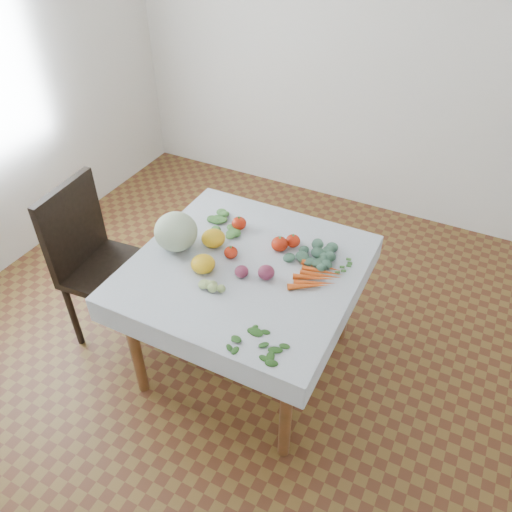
# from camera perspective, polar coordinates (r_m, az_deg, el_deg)

# --- Properties ---
(ground) EXTENTS (4.00, 4.00, 0.00)m
(ground) POSITION_cam_1_polar(r_m,az_deg,el_deg) (3.09, -1.01, -11.83)
(ground) COLOR brown
(back_wall) EXTENTS (4.00, 0.04, 2.70)m
(back_wall) POSITION_cam_1_polar(r_m,az_deg,el_deg) (3.97, 13.41, 22.85)
(back_wall) COLOR white
(back_wall) RESTS_ON ground
(table) EXTENTS (1.00, 1.00, 0.75)m
(table) POSITION_cam_1_polar(r_m,az_deg,el_deg) (2.62, -1.17, -2.78)
(table) COLOR brown
(table) RESTS_ON ground
(tablecloth) EXTENTS (1.12, 1.12, 0.01)m
(tablecloth) POSITION_cam_1_polar(r_m,az_deg,el_deg) (2.55, -1.20, -1.12)
(tablecloth) COLOR silver
(tablecloth) RESTS_ON table
(chair) EXTENTS (0.50, 0.50, 1.02)m
(chair) POSITION_cam_1_polar(r_m,az_deg,el_deg) (3.03, -17.87, 0.06)
(chair) COLOR black
(chair) RESTS_ON ground
(cabbage) EXTENTS (0.26, 0.26, 0.20)m
(cabbage) POSITION_cam_1_polar(r_m,az_deg,el_deg) (2.64, -9.13, 2.77)
(cabbage) COLOR #B0C1A2
(cabbage) RESTS_ON tablecloth
(tomato_a) EXTENTS (0.10, 0.10, 0.07)m
(tomato_a) POSITION_cam_1_polar(r_m,az_deg,el_deg) (2.78, -1.95, 3.75)
(tomato_a) COLOR red
(tomato_a) RESTS_ON tablecloth
(tomato_b) EXTENTS (0.10, 0.10, 0.07)m
(tomato_b) POSITION_cam_1_polar(r_m,az_deg,el_deg) (2.66, 4.24, 1.73)
(tomato_b) COLOR red
(tomato_b) RESTS_ON tablecloth
(tomato_c) EXTENTS (0.12, 0.12, 0.08)m
(tomato_c) POSITION_cam_1_polar(r_m,az_deg,el_deg) (2.63, 2.72, 1.38)
(tomato_c) COLOR red
(tomato_c) RESTS_ON tablecloth
(tomato_d) EXTENTS (0.09, 0.09, 0.06)m
(tomato_d) POSITION_cam_1_polar(r_m,az_deg,el_deg) (2.58, -2.89, 0.41)
(tomato_d) COLOR red
(tomato_d) RESTS_ON tablecloth
(heirloom_back) EXTENTS (0.17, 0.17, 0.09)m
(heirloom_back) POSITION_cam_1_polar(r_m,az_deg,el_deg) (2.66, -4.89, 2.03)
(heirloom_back) COLOR gold
(heirloom_back) RESTS_ON tablecloth
(heirloom_front) EXTENTS (0.15, 0.15, 0.09)m
(heirloom_front) POSITION_cam_1_polar(r_m,az_deg,el_deg) (2.50, -6.07, -0.90)
(heirloom_front) COLOR gold
(heirloom_front) RESTS_ON tablecloth
(onion_a) EXTENTS (0.09, 0.09, 0.06)m
(onion_a) POSITION_cam_1_polar(r_m,az_deg,el_deg) (2.47, -1.66, -1.78)
(onion_a) COLOR #5B1A36
(onion_a) RESTS_ON tablecloth
(onion_b) EXTENTS (0.09, 0.09, 0.07)m
(onion_b) POSITION_cam_1_polar(r_m,az_deg,el_deg) (2.45, 1.17, -1.88)
(onion_b) COLOR #5B1A36
(onion_b) RESTS_ON tablecloth
(tomatillo_cluster) EXTENTS (0.14, 0.09, 0.04)m
(tomatillo_cluster) POSITION_cam_1_polar(r_m,az_deg,el_deg) (2.42, -5.24, -3.16)
(tomatillo_cluster) COLOR #AED178
(tomatillo_cluster) RESTS_ON tablecloth
(carrot_bunch) EXTENTS (0.21, 0.26, 0.03)m
(carrot_bunch) POSITION_cam_1_polar(r_m,az_deg,el_deg) (2.48, 7.07, -2.37)
(carrot_bunch) COLOR orange
(carrot_bunch) RESTS_ON tablecloth
(kale_bunch) EXTENTS (0.29, 0.26, 0.04)m
(kale_bunch) POSITION_cam_1_polar(r_m,az_deg,el_deg) (2.61, 6.52, 0.24)
(kale_bunch) COLOR #3D644D
(kale_bunch) RESTS_ON tablecloth
(basil_bunch) EXTENTS (0.23, 0.17, 0.01)m
(basil_bunch) POSITION_cam_1_polar(r_m,az_deg,el_deg) (2.17, 0.42, -9.86)
(basil_bunch) COLOR #265019
(basil_bunch) RESTS_ON tablecloth
(dill_bunch) EXTENTS (0.26, 0.20, 0.02)m
(dill_bunch) POSITION_cam_1_polar(r_m,az_deg,el_deg) (2.81, -3.07, 3.56)
(dill_bunch) COLOR #49853D
(dill_bunch) RESTS_ON tablecloth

